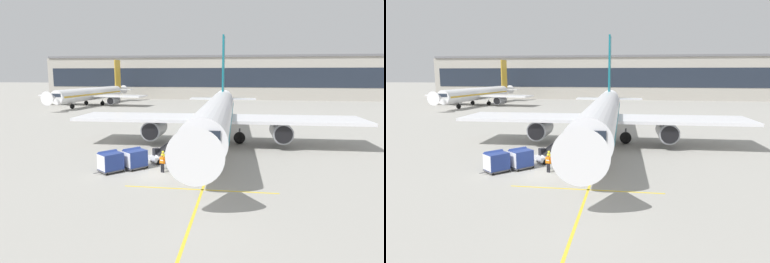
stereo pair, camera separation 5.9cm
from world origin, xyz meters
TOP-DOWN VIEW (x-y plane):
  - ground_plane at (0.00, 0.00)m, footprint 600.00×600.00m
  - parked_airplane at (4.56, 13.66)m, footprint 35.38×45.54m
  - belt_loader at (0.29, 4.66)m, footprint 4.62×4.39m
  - baggage_cart_lead at (-2.21, 1.52)m, footprint 2.51×2.61m
  - baggage_cart_second at (-4.03, 0.09)m, footprint 2.51×2.61m
  - ground_crew_by_loader at (0.46, 1.75)m, footprint 0.40×0.51m
  - ground_crew_by_carts at (0.46, 4.57)m, footprint 0.28×0.57m
  - ground_crew_marshaller at (0.66, 0.66)m, footprint 0.55×0.34m
  - safety_cone_engine_keepout at (-0.95, 11.74)m, footprint 0.66×0.66m
  - apron_guidance_line_lead_in at (4.78, 12.84)m, footprint 0.20×110.00m
  - apron_guidance_line_stop_bar at (4.57, -3.46)m, footprint 12.00×0.20m
  - terminal_building at (4.52, 96.11)m, footprint 135.33×16.01m
  - distant_airplane at (-34.30, 62.48)m, footprint 31.28×40.05m

SIDE VIEW (x-z plane):
  - ground_plane at x=0.00m, z-range 0.00..0.00m
  - apron_guidance_line_lead_in at x=4.78m, z-range 0.00..0.01m
  - apron_guidance_line_stop_bar at x=4.57m, z-range 0.00..0.01m
  - safety_cone_engine_keepout at x=-0.95m, z-range -0.01..0.74m
  - belt_loader at x=0.29m, z-range -0.78..2.61m
  - ground_crew_by_loader at x=0.46m, z-range 0.13..1.87m
  - ground_crew_by_carts at x=0.46m, z-range 0.13..1.87m
  - ground_crew_marshaller at x=0.66m, z-range 0.13..1.87m
  - baggage_cart_lead at x=-2.21m, z-range 0.04..1.96m
  - baggage_cart_second at x=-4.03m, z-range 0.04..1.96m
  - distant_airplane at x=-34.30m, z-range -3.42..9.86m
  - parked_airplane at x=4.56m, z-range -3.86..11.45m
  - terminal_building at x=4.52m, z-range -0.05..15.04m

